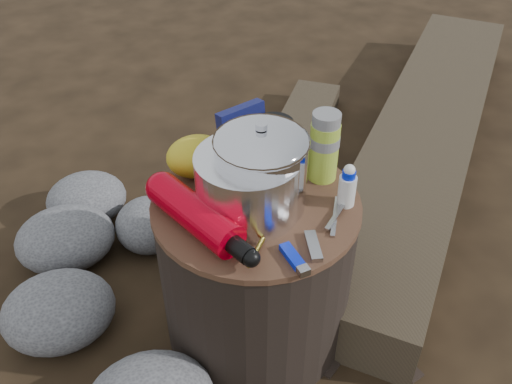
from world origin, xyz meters
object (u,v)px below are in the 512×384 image
object	(u,v)px
thermos	(324,147)
travel_mug	(274,146)
camping_pot	(261,168)
stump	(256,269)
fuel_bottle	(196,214)
log_main	(425,137)

from	to	relation	value
thermos	travel_mug	world-z (taller)	thermos
thermos	camping_pot	bearing A→B (deg)	-162.16
stump	travel_mug	bearing A→B (deg)	55.01
camping_pot	fuel_bottle	distance (m)	0.18
stump	thermos	xyz separation A→B (m)	(0.18, 0.05, 0.31)
stump	fuel_bottle	world-z (taller)	fuel_bottle
camping_pot	fuel_bottle	size ratio (longest dim) A/B	0.63
log_main	travel_mug	size ratio (longest dim) A/B	15.82
camping_pot	thermos	xyz separation A→B (m)	(0.17, 0.06, -0.01)
stump	log_main	world-z (taller)	stump
log_main	thermos	xyz separation A→B (m)	(-0.69, -0.55, 0.45)
stump	travel_mug	xyz separation A→B (m)	(0.08, 0.12, 0.29)
thermos	log_main	bearing A→B (deg)	38.80
log_main	thermos	bearing A→B (deg)	-100.19
thermos	travel_mug	size ratio (longest dim) A/B	1.32
fuel_bottle	camping_pot	bearing A→B (deg)	-12.17
fuel_bottle	travel_mug	bearing A→B (deg)	9.61
log_main	thermos	size ratio (longest dim) A/B	11.98
thermos	fuel_bottle	bearing A→B (deg)	-164.31
camping_pot	log_main	bearing A→B (deg)	35.24
camping_pot	fuel_bottle	world-z (taller)	camping_pot
log_main	camping_pot	xyz separation A→B (m)	(-0.86, -0.61, 0.46)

